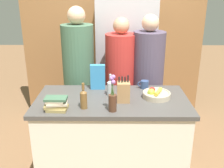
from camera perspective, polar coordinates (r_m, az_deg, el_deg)
name	(u,v)px	position (r m, az deg, el deg)	size (l,w,h in m)	color
kitchen_island	(112,140)	(2.77, -0.01, -12.12)	(1.49, 0.75, 0.93)	silver
back_wall_wood	(113,34)	(4.00, 0.16, 10.91)	(2.69, 0.12, 2.60)	olive
refrigerator	(125,64)	(3.73, 2.85, 4.33)	(0.79, 0.63, 1.85)	#B7B7BC
fruit_bowl	(156,94)	(2.61, 9.55, -2.18)	(0.27, 0.27, 0.10)	tan
knife_block	(123,92)	(2.46, 2.51, -1.73)	(0.12, 0.10, 0.26)	#A87A4C
flower_vase	(113,97)	(2.26, 0.12, -2.90)	(0.07, 0.07, 0.33)	#4C2D1E
cereal_box	(98,77)	(2.76, -3.12, 1.55)	(0.16, 0.07, 0.26)	teal
coffee_mug	(144,85)	(2.82, 7.05, -0.11)	(0.12, 0.08, 0.09)	#334770
book_stack	(56,104)	(2.36, -12.00, -4.25)	(0.21, 0.16, 0.12)	#99844C
bottle_oil	(84,98)	(2.34, -6.21, -3.15)	(0.06, 0.06, 0.24)	brown
bottle_vinegar	(110,87)	(2.60, -0.37, -0.71)	(0.06, 0.06, 0.22)	#B2BCC1
person_at_sink	(79,72)	(3.19, -7.23, 2.53)	(0.38, 0.38, 1.76)	#383842
person_in_blue	(121,78)	(3.21, 1.89, 1.40)	(0.37, 0.37, 1.64)	#383842
person_in_red_tee	(148,77)	(3.19, 7.78, 1.52)	(0.37, 0.37, 1.68)	#383842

